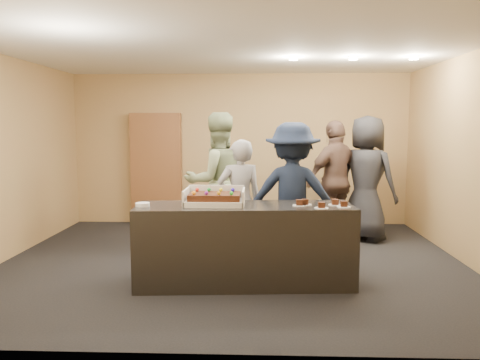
{
  "coord_description": "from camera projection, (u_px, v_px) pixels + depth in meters",
  "views": [
    {
      "loc": [
        0.33,
        -5.95,
        1.77
      ],
      "look_at": [
        0.1,
        0.0,
        1.08
      ],
      "focal_mm": 35.0,
      "sensor_mm": 36.0,
      "label": 1
    }
  ],
  "objects": [
    {
      "name": "ceiling_spotlights",
      "position": [
        353.0,
        59.0,
        6.25
      ],
      "size": [
        1.72,
        0.12,
        0.03
      ],
      "color": "#FFEAC6",
      "rests_on": "ceiling"
    },
    {
      "name": "sheet_cake",
      "position": [
        215.0,
        196.0,
        5.18
      ],
      "size": [
        0.56,
        0.39,
        0.11
      ],
      "color": "black",
      "rests_on": "cake_box"
    },
    {
      "name": "storage_cabinet",
      "position": [
        156.0,
        169.0,
        8.46
      ],
      "size": [
        0.91,
        0.15,
        2.0
      ],
      "primitive_type": "cube",
      "color": "brown",
      "rests_on": "floor"
    },
    {
      "name": "person_server_grey",
      "position": [
        240.0,
        202.0,
        6.03
      ],
      "size": [
        0.67,
        0.53,
        1.6
      ],
      "primitive_type": "imported",
      "rotation": [
        0.0,
        0.0,
        3.42
      ],
      "color": "#9A9A9F",
      "rests_on": "floor"
    },
    {
      "name": "serving_counter",
      "position": [
        245.0,
        245.0,
        5.23
      ],
      "size": [
        2.44,
        0.86,
        0.9
      ],
      "primitive_type": "cube",
      "rotation": [
        0.0,
        0.0,
        0.07
      ],
      "color": "black",
      "rests_on": "floor"
    },
    {
      "name": "person_dark_suit",
      "position": [
        367.0,
        178.0,
        7.24
      ],
      "size": [
        1.12,
        1.09,
        1.93
      ],
      "primitive_type": "imported",
      "rotation": [
        0.0,
        0.0,
        2.42
      ],
      "color": "black",
      "rests_on": "floor"
    },
    {
      "name": "person_sage_man",
      "position": [
        217.0,
        182.0,
        6.67
      ],
      "size": [
        1.18,
        1.07,
        1.96
      ],
      "primitive_type": "imported",
      "rotation": [
        0.0,
        0.0,
        3.57
      ],
      "color": "#91A275",
      "rests_on": "floor"
    },
    {
      "name": "person_navy_man",
      "position": [
        292.0,
        195.0,
        5.87
      ],
      "size": [
        1.23,
        0.78,
        1.82
      ],
      "primitive_type": "imported",
      "rotation": [
        0.0,
        0.0,
        3.05
      ],
      "color": "#162139",
      "rests_on": "floor"
    },
    {
      "name": "slice_a",
      "position": [
        299.0,
        204.0,
        5.12
      ],
      "size": [
        0.15,
        0.15,
        0.07
      ],
      "color": "white",
      "rests_on": "serving_counter"
    },
    {
      "name": "cake_box",
      "position": [
        215.0,
        200.0,
        5.21
      ],
      "size": [
        0.66,
        0.46,
        0.19
      ],
      "color": "white",
      "rests_on": "serving_counter"
    },
    {
      "name": "person_brown_extra",
      "position": [
        336.0,
        181.0,
        7.21
      ],
      "size": [
        1.16,
        0.97,
        1.86
      ],
      "primitive_type": "imported",
      "rotation": [
        0.0,
        0.0,
        3.71
      ],
      "color": "brown",
      "rests_on": "floor"
    },
    {
      "name": "room",
      "position": [
        232.0,
        159.0,
        5.97
      ],
      "size": [
        6.04,
        6.0,
        2.7
      ],
      "color": "black",
      "rests_on": "ground"
    },
    {
      "name": "slice_d",
      "position": [
        335.0,
        203.0,
        5.16
      ],
      "size": [
        0.15,
        0.15,
        0.07
      ],
      "color": "white",
      "rests_on": "serving_counter"
    },
    {
      "name": "slice_c",
      "position": [
        321.0,
        206.0,
        4.96
      ],
      "size": [
        0.15,
        0.15,
        0.07
      ],
      "color": "white",
      "rests_on": "serving_counter"
    },
    {
      "name": "plate_stack",
      "position": [
        143.0,
        205.0,
        5.09
      ],
      "size": [
        0.15,
        0.15,
        0.04
      ],
      "primitive_type": "cylinder",
      "color": "white",
      "rests_on": "serving_counter"
    },
    {
      "name": "slice_b",
      "position": [
        305.0,
        203.0,
        5.16
      ],
      "size": [
        0.15,
        0.15,
        0.07
      ],
      "color": "white",
      "rests_on": "serving_counter"
    },
    {
      "name": "slice_e",
      "position": [
        344.0,
        205.0,
        5.03
      ],
      "size": [
        0.15,
        0.15,
        0.07
      ],
      "color": "white",
      "rests_on": "serving_counter"
    }
  ]
}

